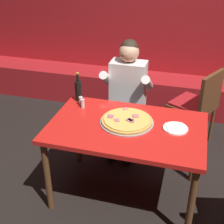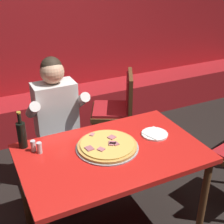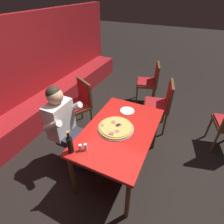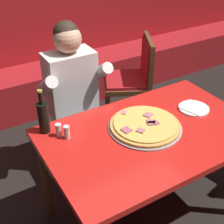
{
  "view_description": "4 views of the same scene",
  "coord_description": "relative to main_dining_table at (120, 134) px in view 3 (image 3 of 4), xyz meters",
  "views": [
    {
      "loc": [
        0.5,
        -2.22,
        2.16
      ],
      "look_at": [
        -0.17,
        0.13,
        0.81
      ],
      "focal_mm": 50.0,
      "sensor_mm": 36.0,
      "label": 1
    },
    {
      "loc": [
        -0.83,
        -1.71,
        2.04
      ],
      "look_at": [
        0.16,
        0.32,
        0.91
      ],
      "focal_mm": 50.0,
      "sensor_mm": 36.0,
      "label": 2
    },
    {
      "loc": [
        -1.56,
        -0.63,
        2.26
      ],
      "look_at": [
        0.05,
        0.13,
        0.97
      ],
      "focal_mm": 28.0,
      "sensor_mm": 36.0,
      "label": 3
    },
    {
      "loc": [
        -1.01,
        -1.22,
        1.92
      ],
      "look_at": [
        -0.18,
        0.18,
        0.87
      ],
      "focal_mm": 50.0,
      "sensor_mm": 36.0,
      "label": 4
    }
  ],
  "objects": [
    {
      "name": "dining_chair_far_right",
      "position": [
        0.59,
        1.05,
        -0.12
      ],
      "size": [
        0.59,
        0.59,
        0.94
      ],
      "color": "brown",
      "rests_on": "ground_plane"
    },
    {
      "name": "booth_bench",
      "position": [
        0.0,
        1.86,
        -0.45
      ],
      "size": [
        6.46,
        0.48,
        0.46
      ],
      "primitive_type": "cube",
      "color": "#A3191E",
      "rests_on": "ground_plane"
    },
    {
      "name": "shaker_parmesan",
      "position": [
        -0.48,
        0.21,
        0.12
      ],
      "size": [
        0.04,
        0.04,
        0.09
      ],
      "color": "silver",
      "rests_on": "main_dining_table"
    },
    {
      "name": "diner_seated_blue_shirt",
      "position": [
        -0.18,
        0.73,
        0.02
      ],
      "size": [
        0.53,
        0.53,
        1.27
      ],
      "color": "black",
      "rests_on": "ground_plane"
    },
    {
      "name": "beer_bottle",
      "position": [
        -0.57,
        0.34,
        0.19
      ],
      "size": [
        0.07,
        0.07,
        0.29
      ],
      "color": "black",
      "rests_on": "main_dining_table"
    },
    {
      "name": "ground_plane",
      "position": [
        0.0,
        0.0,
        -0.68
      ],
      "size": [
        24.0,
        24.0,
        0.0
      ],
      "primitive_type": "plane",
      "color": "black"
    },
    {
      "name": "dining_chair_near_left",
      "position": [
        1.97,
        0.11,
        -0.11
      ],
      "size": [
        0.54,
        0.54,
        0.95
      ],
      "color": "brown",
      "rests_on": "ground_plane"
    },
    {
      "name": "main_dining_table",
      "position": [
        0.0,
        0.0,
        0.0
      ],
      "size": [
        1.34,
        0.85,
        0.77
      ],
      "color": "brown",
      "rests_on": "ground_plane"
    },
    {
      "name": "shaker_red_pepper_flakes",
      "position": [
        -0.51,
        0.25,
        0.12
      ],
      "size": [
        0.04,
        0.04,
        0.09
      ],
      "color": "silver",
      "rests_on": "main_dining_table"
    },
    {
      "name": "pizza",
      "position": [
        -0.01,
        0.06,
        0.1
      ],
      "size": [
        0.47,
        0.47,
        0.05
      ],
      "color": "#9E9EA3",
      "rests_on": "main_dining_table"
    },
    {
      "name": "dining_chair_side_aisle",
      "position": [
        1.17,
        -0.3,
        -0.11
      ],
      "size": [
        0.52,
        0.52,
        0.96
      ],
      "color": "brown",
      "rests_on": "ground_plane"
    },
    {
      "name": "plate_white_paper",
      "position": [
        0.41,
        0.06,
        0.09
      ],
      "size": [
        0.21,
        0.21,
        0.02
      ],
      "color": "white",
      "rests_on": "main_dining_table"
    }
  ]
}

